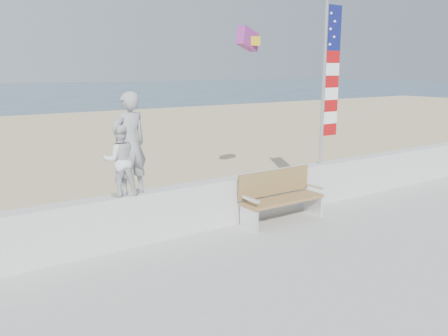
{
  "coord_description": "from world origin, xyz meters",
  "views": [
    {
      "loc": [
        -4.76,
        -5.32,
        3.17
      ],
      "look_at": [
        0.2,
        1.8,
        1.35
      ],
      "focal_mm": 38.0,
      "sensor_mm": 36.0,
      "label": 1
    }
  ],
  "objects_px": {
    "child": "(120,160)",
    "bench": "(280,196)",
    "flag": "(328,77)",
    "adult": "(129,144)"
  },
  "relations": [
    {
      "from": "child",
      "to": "bench",
      "type": "bearing_deg",
      "value": -175.86
    },
    {
      "from": "bench",
      "to": "flag",
      "type": "bearing_deg",
      "value": 14.82
    },
    {
      "from": "adult",
      "to": "child",
      "type": "xyz_separation_m",
      "value": [
        -0.18,
        0.0,
        -0.26
      ]
    },
    {
      "from": "child",
      "to": "flag",
      "type": "bearing_deg",
      "value": -167.66
    },
    {
      "from": "child",
      "to": "bench",
      "type": "distance_m",
      "value": 3.34
    },
    {
      "from": "bench",
      "to": "flag",
      "type": "distance_m",
      "value": 2.91
    },
    {
      "from": "flag",
      "to": "child",
      "type": "bearing_deg",
      "value": 180.0
    },
    {
      "from": "adult",
      "to": "flag",
      "type": "distance_m",
      "value": 4.81
    },
    {
      "from": "flag",
      "to": "adult",
      "type": "bearing_deg",
      "value": 180.0
    },
    {
      "from": "bench",
      "to": "flag",
      "type": "height_order",
      "value": "flag"
    }
  ]
}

